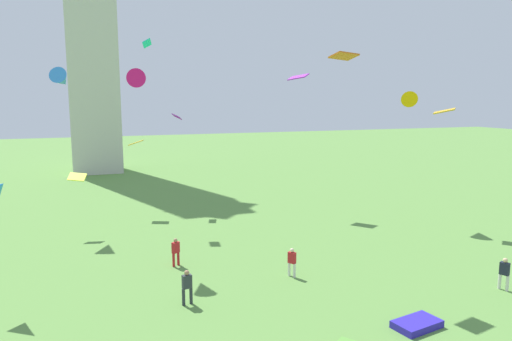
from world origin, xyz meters
The scene contains 15 objects.
person_0 centered at (7.81, 8.50, 0.96)m, with size 0.40×0.50×1.70m.
person_1 centered at (-1.54, 13.96, 0.91)m, with size 0.41×0.48×1.61m.
person_2 centered at (-7.68, 12.46, 0.96)m, with size 0.52×0.31×1.70m.
person_3 centered at (-7.18, 17.84, 0.94)m, with size 0.50×0.44×1.66m.
kite_flying_0 centered at (1.01, 13.37, 11.87)m, with size 1.51×1.15×0.38m.
kite_flying_1 centered at (12.37, 22.46, 9.88)m, with size 2.15×2.43×1.70m.
kite_flying_2 centered at (-4.19, 31.93, 8.17)m, with size 1.03×1.30×0.61m.
kite_flying_3 centered at (-12.42, 26.84, 4.19)m, with size 1.36×1.03×0.58m.
kite_flying_5 centered at (-13.10, 29.36, 11.07)m, with size 1.79×2.34×1.79m.
kite_flying_6 centered at (13.18, 19.29, 8.79)m, with size 1.74×1.79×0.51m.
kite_flying_7 centered at (-7.73, 31.66, 6.06)m, with size 1.40×1.14×0.48m.
kite_flying_8 centered at (5.76, 28.69, 11.55)m, with size 1.86×1.99×0.64m.
kite_flying_9 centered at (-8.77, 20.82, 10.92)m, with size 1.22×1.69×1.20m.
kite_flying_10 centered at (-6.82, 29.64, 13.95)m, with size 0.85×0.93×0.73m.
kite_bundle_2 centered at (1.00, 6.78, 0.16)m, with size 2.03×1.19×0.31m, color #2B20A6.
Camera 1 is at (-12.01, -8.38, 9.65)m, focal length 32.88 mm.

